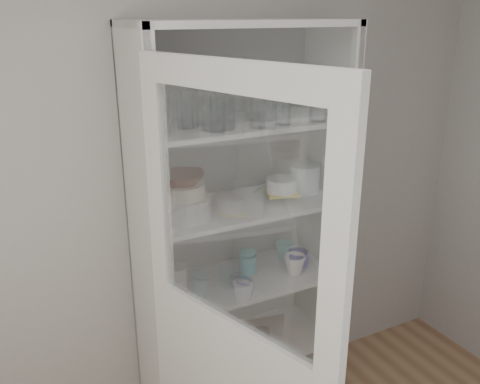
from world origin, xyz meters
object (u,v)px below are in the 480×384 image
glass_platter (281,195)px  tin_box (253,337)px  white_ramekin (282,185)px  mug_blue (298,260)px  grey_bowl_stack (305,178)px  goblet_3 (284,96)px  mug_white (295,265)px  cream_dish (233,339)px  goblet_1 (221,98)px  white_canister (177,278)px  plate_stack_front (183,207)px  plate_stack_back (181,196)px  mug_teal (285,251)px  measuring_cups (238,280)px  pantry_cabinet (234,258)px  goblet_2 (253,96)px  terracotta_bowl (182,178)px  cream_bowl (183,190)px  cupboard_door (234,374)px  yellow_trivet (282,192)px  teal_jar (248,262)px  goblet_0 (145,108)px

glass_platter → tin_box: glass_platter is taller
white_ramekin → mug_blue: size_ratio=1.30×
grey_bowl_stack → white_ramekin: bearing=-175.5°
goblet_3 → white_ramekin: (-0.06, -0.10, -0.42)m
mug_white → cream_dish: (-0.31, 0.10, -0.41)m
goblet_1 → tin_box: 1.27m
goblet_3 → white_canister: 1.02m
plate_stack_front → mug_white: bearing=-5.6°
plate_stack_back → cream_dish: (0.21, -0.12, -0.80)m
goblet_1 → tin_box: bearing=-50.4°
mug_teal → measuring_cups: bearing=-170.0°
plate_stack_front → tin_box: bearing=2.9°
glass_platter → cream_dish: glass_platter is taller
pantry_cabinet → white_ramekin: bearing=-16.9°
goblet_2 → white_ramekin: size_ratio=1.15×
measuring_cups → white_canister: size_ratio=0.81×
terracotta_bowl → glass_platter: 0.56m
white_ramekin → tin_box: (-0.16, -0.01, -0.83)m
goblet_2 → cream_bowl: 0.58m
cupboard_door → goblet_2: size_ratio=11.32×
white_ramekin → tin_box: white_ramekin is taller
pantry_cabinet → yellow_trivet: 0.42m
plate_stack_front → plate_stack_back: plate_stack_front is taller
yellow_trivet → grey_bowl_stack: (0.14, 0.01, 0.05)m
yellow_trivet → white_ramekin: 0.04m
goblet_1 → goblet_3: goblet_1 is taller
goblet_3 → mug_blue: 0.84m
teal_jar → cream_dish: teal_jar is taller
cupboard_door → grey_bowl_stack: bearing=113.8°
white_ramekin → teal_jar: (-0.17, 0.04, -0.41)m
mug_blue → mug_teal: (-0.01, 0.12, 0.00)m
pantry_cabinet → tin_box: (0.07, -0.08, -0.45)m
cream_bowl → grey_bowl_stack: bearing=3.7°
goblet_0 → cream_dish: bearing=-17.4°
goblet_1 → mug_blue: bearing=-24.0°
grey_bowl_stack → white_canister: size_ratio=1.28×
grey_bowl_stack → cream_dish: (-0.41, -0.00, -0.83)m
pantry_cabinet → goblet_3: size_ratio=13.42×
mug_blue → goblet_3: bearing=121.7°
plate_stack_front → glass_platter: 0.54m
goblet_0 → plate_stack_front: size_ratio=0.61×
mug_teal → tin_box: (-0.25, -0.09, -0.42)m
yellow_trivet → mug_teal: size_ratio=1.48×
pantry_cabinet → goblet_2: bearing=17.8°
white_ramekin → grey_bowl_stack: grey_bowl_stack is taller
pantry_cabinet → plate_stack_front: size_ratio=8.39×
pantry_cabinet → white_ramekin: size_ratio=13.71×
measuring_cups → glass_platter: bearing=9.8°
goblet_2 → plate_stack_front: size_ratio=0.71×
goblet_1 → goblet_2: size_ratio=1.03×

